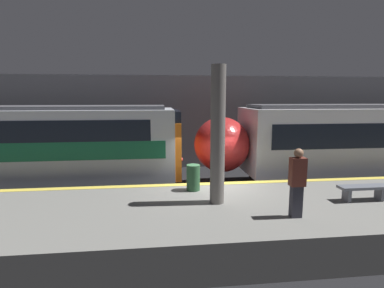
% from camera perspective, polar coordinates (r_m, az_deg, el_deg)
% --- Properties ---
extents(ground_plane, '(120.00, 120.00, 0.00)m').
position_cam_1_polar(ground_plane, '(11.17, 3.84, -12.25)').
color(ground_plane, black).
extents(platform, '(40.00, 4.48, 1.01)m').
position_cam_1_polar(platform, '(8.96, 6.56, -14.38)').
color(platform, slate).
rests_on(platform, ground).
extents(station_rear_barrier, '(50.00, 0.15, 5.22)m').
position_cam_1_polar(station_rear_barrier, '(17.14, -0.17, 4.20)').
color(station_rear_barrier, gray).
rests_on(station_rear_barrier, ground).
extents(support_pillar_near, '(0.41, 0.41, 3.92)m').
position_cam_1_polar(support_pillar_near, '(8.45, 4.92, 1.57)').
color(support_pillar_near, slate).
rests_on(support_pillar_near, platform).
extents(train_modern, '(17.16, 3.01, 3.70)m').
position_cam_1_polar(train_modern, '(16.70, 32.53, 0.21)').
color(train_modern, black).
rests_on(train_modern, ground).
extents(person_waiting, '(0.38, 0.24, 1.78)m').
position_cam_1_polar(person_waiting, '(8.02, 19.39, -6.68)').
color(person_waiting, '#2D2D38').
rests_on(person_waiting, platform).
extents(platform_bench, '(1.50, 0.40, 0.45)m').
position_cam_1_polar(platform_bench, '(10.28, 29.89, -7.50)').
color(platform_bench, slate).
rests_on(platform_bench, platform).
extents(trash_bin, '(0.44, 0.44, 0.85)m').
position_cam_1_polar(trash_bin, '(9.87, 0.23, -6.41)').
color(trash_bin, '#2D5B38').
rests_on(trash_bin, platform).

